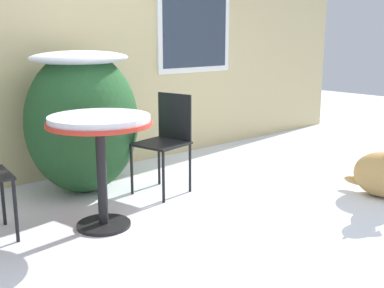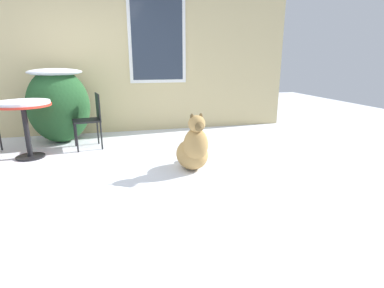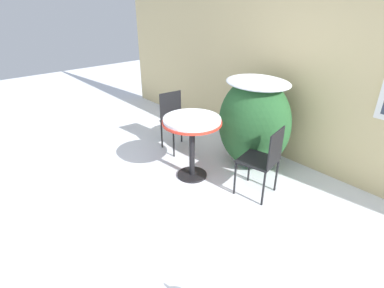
{
  "view_description": "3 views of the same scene",
  "coord_description": "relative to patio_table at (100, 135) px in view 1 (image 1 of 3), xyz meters",
  "views": [
    {
      "loc": [
        -2.33,
        -2.07,
        1.36
      ],
      "look_at": [
        0.0,
        0.6,
        0.55
      ],
      "focal_mm": 45.0,
      "sensor_mm": 36.0,
      "label": 1
    },
    {
      "loc": [
        0.63,
        -3.72,
        1.36
      ],
      "look_at": [
        1.5,
        -0.17,
        0.33
      ],
      "focal_mm": 28.0,
      "sensor_mm": 36.0,
      "label": 2
    },
    {
      "loc": [
        1.88,
        -1.4,
        2.13
      ],
      "look_at": [
        -0.66,
        0.81,
        0.46
      ],
      "focal_mm": 28.0,
      "sensor_mm": 36.0,
      "label": 3
    }
  ],
  "objects": [
    {
      "name": "patio_table",
      "position": [
        0.0,
        0.0,
        0.0
      ],
      "size": [
        0.73,
        0.73,
        0.81
      ],
      "color": "black",
      "rests_on": "ground_plane"
    },
    {
      "name": "ground_plane",
      "position": [
        0.66,
        -0.81,
        -0.68
      ],
      "size": [
        16.0,
        16.0,
        0.0
      ],
      "primitive_type": "plane",
      "color": "white"
    },
    {
      "name": "shrub_left",
      "position": [
        0.31,
        0.82,
        -0.03
      ],
      "size": [
        1.0,
        0.85,
        1.23
      ],
      "color": "#235128",
      "rests_on": "ground_plane"
    },
    {
      "name": "patio_chair_far_side",
      "position": [
        0.84,
        0.34,
        -0.2
      ],
      "size": [
        0.47,
        0.47,
        0.86
      ],
      "rotation": [
        0.0,
        0.0,
        -1.36
      ],
      "color": "black",
      "rests_on": "ground_plane"
    },
    {
      "name": "house_wall",
      "position": [
        0.73,
        1.39,
        0.83
      ],
      "size": [
        8.0,
        0.1,
        3.01
      ],
      "color": "#D1BC84",
      "rests_on": "ground_plane"
    }
  ]
}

